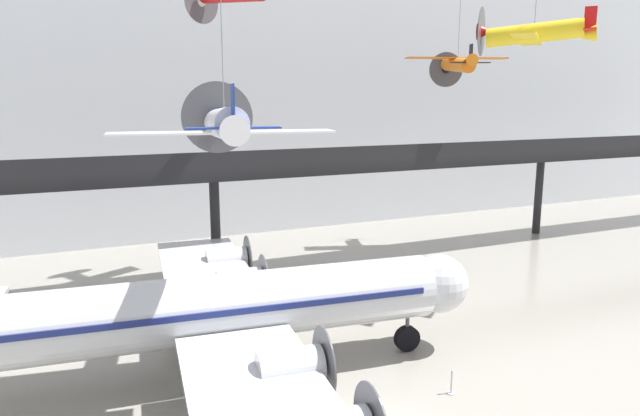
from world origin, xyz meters
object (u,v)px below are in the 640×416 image
(airliner_silver_main, at_px, (209,311))
(stanchion_barrier, at_px, (451,386))
(suspended_plane_orange_highwing, at_px, (458,64))
(suspended_plane_yellow_lowwing, at_px, (534,34))
(suspended_plane_white_twin, at_px, (225,124))

(airliner_silver_main, relative_size, stanchion_barrier, 27.57)
(airliner_silver_main, distance_m, suspended_plane_orange_highwing, 30.88)
(airliner_silver_main, distance_m, suspended_plane_yellow_lowwing, 24.25)
(airliner_silver_main, relative_size, suspended_plane_orange_highwing, 3.08)
(airliner_silver_main, relative_size, suspended_plane_white_twin, 2.28)
(suspended_plane_yellow_lowwing, bearing_deg, suspended_plane_orange_highwing, -60.16)
(suspended_plane_orange_highwing, xyz_separation_m, suspended_plane_white_twin, (-23.08, -14.55, -3.75))
(airliner_silver_main, xyz_separation_m, suspended_plane_white_twin, (1.12, 0.57, 8.07))
(airliner_silver_main, bearing_deg, suspended_plane_white_twin, 32.97)
(stanchion_barrier, bearing_deg, suspended_plane_yellow_lowwing, 36.56)
(suspended_plane_orange_highwing, distance_m, suspended_plane_white_twin, 27.54)
(airliner_silver_main, distance_m, stanchion_barrier, 11.00)
(suspended_plane_white_twin, bearing_deg, airliner_silver_main, 126.32)
(suspended_plane_orange_highwing, relative_size, suspended_plane_white_twin, 0.74)
(suspended_plane_white_twin, relative_size, suspended_plane_yellow_lowwing, 1.61)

